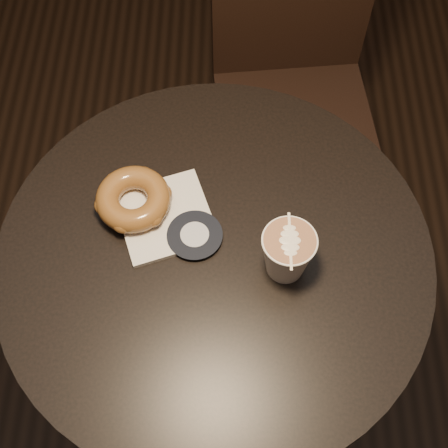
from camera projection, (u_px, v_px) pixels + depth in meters
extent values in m
plane|color=black|center=(218.00, 378.00, 1.65)|extent=(4.50, 4.50, 0.00)
cylinder|color=black|center=(214.00, 255.00, 1.01)|extent=(0.70, 0.70, 0.03)
cylinder|color=black|center=(217.00, 331.00, 1.32)|extent=(0.07, 0.07, 0.70)
cylinder|color=black|center=(218.00, 377.00, 1.64)|extent=(0.44, 0.44, 0.02)
cube|color=black|center=(294.00, 119.00, 1.54)|extent=(0.41, 0.41, 0.04)
cylinder|color=black|center=(236.00, 222.00, 1.64)|extent=(0.03, 0.03, 0.42)
cylinder|color=black|center=(354.00, 212.00, 1.65)|extent=(0.03, 0.03, 0.42)
cylinder|color=black|center=(224.00, 126.00, 1.79)|extent=(0.03, 0.03, 0.42)
cylinder|color=black|center=(333.00, 118.00, 1.81)|extent=(0.03, 0.03, 0.42)
cube|color=silver|center=(165.00, 217.00, 1.02)|extent=(0.18, 0.18, 0.01)
torus|color=brown|center=(133.00, 199.00, 1.01)|extent=(0.12, 0.12, 0.04)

